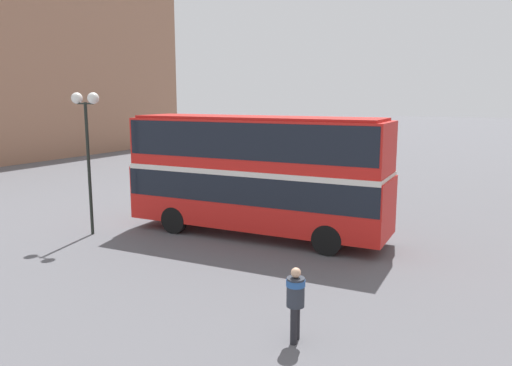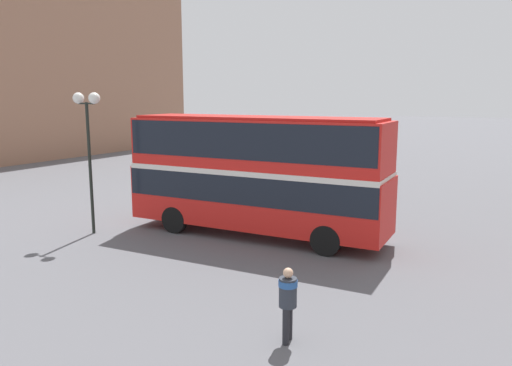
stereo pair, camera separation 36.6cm
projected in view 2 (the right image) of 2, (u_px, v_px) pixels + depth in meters
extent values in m
plane|color=#5B5B60|center=(234.00, 229.00, 20.13)|extent=(240.00, 240.00, 0.00)
cube|color=#9E7056|center=(14.00, 57.00, 44.03)|extent=(11.52, 33.31, 17.34)
cube|color=red|center=(256.00, 197.00, 18.96)|extent=(10.12, 2.88, 2.08)
cube|color=red|center=(256.00, 145.00, 18.61)|extent=(9.96, 2.80, 1.92)
cube|color=black|center=(256.00, 185.00, 18.87)|extent=(10.02, 2.90, 1.02)
cube|color=black|center=(256.00, 139.00, 18.57)|extent=(9.81, 2.82, 1.30)
cube|color=silver|center=(256.00, 170.00, 18.77)|extent=(10.02, 2.90, 0.20)
cube|color=#B11A15|center=(256.00, 118.00, 18.44)|extent=(9.51, 2.60, 0.10)
cylinder|color=black|center=(346.00, 225.00, 18.65)|extent=(1.06, 0.34, 1.05)
cylinder|color=black|center=(326.00, 240.00, 16.70)|extent=(1.06, 0.34, 1.05)
cylinder|color=black|center=(206.00, 208.00, 21.45)|extent=(1.06, 0.34, 1.05)
cylinder|color=black|center=(175.00, 220.00, 19.50)|extent=(1.06, 0.34, 1.05)
cylinder|color=#232328|center=(286.00, 327.00, 10.71)|extent=(0.15, 0.15, 0.81)
cylinder|color=#232328|center=(289.00, 322.00, 10.94)|extent=(0.15, 0.15, 0.81)
cylinder|color=#2D333D|center=(288.00, 292.00, 10.70)|extent=(0.45, 0.45, 0.64)
cylinder|color=#28569E|center=(288.00, 283.00, 10.66)|extent=(0.48, 0.48, 0.14)
sphere|color=#D8A884|center=(288.00, 273.00, 10.62)|extent=(0.22, 0.22, 0.22)
cube|color=silver|center=(325.00, 162.00, 35.09)|extent=(4.16, 2.02, 0.85)
cube|color=black|center=(323.00, 153.00, 35.06)|extent=(2.19, 1.75, 0.48)
cylinder|color=black|center=(346.00, 168.00, 35.20)|extent=(0.64, 0.25, 0.63)
cylinder|color=black|center=(337.00, 171.00, 33.80)|extent=(0.64, 0.25, 0.63)
cylinder|color=black|center=(314.00, 165.00, 36.51)|extent=(0.64, 0.25, 0.63)
cylinder|color=black|center=(303.00, 168.00, 35.11)|extent=(0.64, 0.25, 0.63)
cube|color=black|center=(204.00, 159.00, 37.21)|extent=(4.58, 2.88, 0.77)
cube|color=black|center=(206.00, 151.00, 37.06)|extent=(2.56, 2.18, 0.49)
cylinder|color=black|center=(184.00, 164.00, 36.79)|extent=(0.69, 0.38, 0.66)
cylinder|color=black|center=(192.00, 161.00, 38.40)|extent=(0.69, 0.38, 0.66)
cylinder|color=black|center=(217.00, 166.00, 36.13)|extent=(0.69, 0.38, 0.66)
cylinder|color=black|center=(225.00, 163.00, 37.75)|extent=(0.69, 0.38, 0.66)
cylinder|color=black|center=(90.00, 169.00, 19.08)|extent=(0.12, 0.12, 5.07)
cylinder|color=black|center=(86.00, 103.00, 18.65)|extent=(0.84, 0.06, 0.06)
sphere|color=white|center=(78.00, 98.00, 18.82)|extent=(0.42, 0.42, 0.42)
sphere|color=white|center=(94.00, 98.00, 18.42)|extent=(0.42, 0.42, 0.42)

